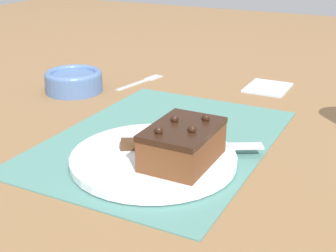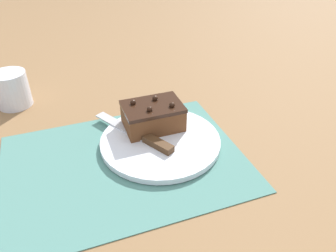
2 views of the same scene
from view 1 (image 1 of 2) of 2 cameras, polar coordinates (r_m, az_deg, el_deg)
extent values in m
plane|color=olive|center=(0.78, -0.76, -1.76)|extent=(3.00, 3.00, 0.00)
cube|color=slate|center=(0.78, -0.77, -1.62)|extent=(0.46, 0.34, 0.00)
cylinder|color=white|center=(0.70, -1.77, -3.95)|extent=(0.25, 0.25, 0.01)
cube|color=brown|center=(0.67, 1.81, -2.52)|extent=(0.12, 0.09, 0.05)
cube|color=black|center=(0.66, 1.84, -0.36)|extent=(0.12, 0.09, 0.01)
sphere|color=black|center=(0.68, 4.64, 1.00)|extent=(0.01, 0.01, 0.01)
sphere|color=black|center=(0.67, 0.81, 0.88)|extent=(0.01, 0.01, 0.01)
sphere|color=black|center=(0.64, 2.94, -0.40)|extent=(0.01, 0.01, 0.01)
sphere|color=black|center=(0.63, -1.15, -0.55)|extent=(0.01, 0.01, 0.01)
cube|color=#472D19|center=(0.71, -2.98, -2.21)|extent=(0.05, 0.07, 0.01)
cube|color=#B7BABF|center=(0.72, 5.74, -2.49)|extent=(0.09, 0.14, 0.00)
cylinder|color=#4C6B9E|center=(1.05, -11.40, 5.18)|extent=(0.12, 0.12, 0.04)
torus|color=#4C6B9E|center=(1.04, -11.48, 6.20)|extent=(0.12, 0.12, 0.02)
cube|color=silver|center=(1.08, 12.07, 4.70)|extent=(0.11, 0.09, 0.01)
cube|color=#B7BABF|center=(1.08, -4.34, 5.10)|extent=(0.11, 0.03, 0.01)
cube|color=#B7BABF|center=(1.13, -1.80, 5.98)|extent=(0.05, 0.03, 0.01)
camera|label=2|loc=(1.10, -24.00, 25.74)|focal=35.00mm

